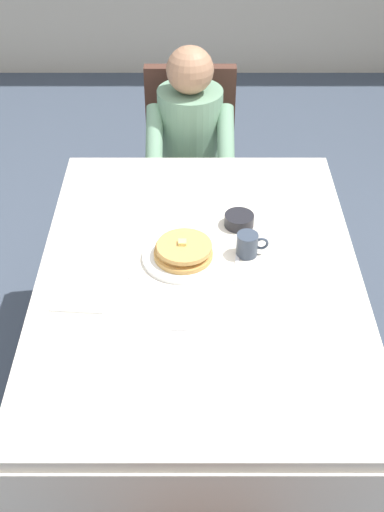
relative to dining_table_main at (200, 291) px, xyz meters
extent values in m
plane|color=#3D4756|center=(0.00, 0.00, -0.65)|extent=(14.00, 14.00, 0.00)
cube|color=silver|center=(0.00, 0.00, 0.07)|extent=(1.10, 1.50, 0.04)
cube|color=silver|center=(0.00, -0.76, -0.04)|extent=(1.10, 0.01, 0.18)
cube|color=silver|center=(0.00, 0.76, -0.04)|extent=(1.10, 0.01, 0.18)
cube|color=silver|center=(-0.56, 0.00, -0.04)|extent=(0.01, 1.50, 0.18)
cube|color=silver|center=(0.56, 0.00, -0.04)|extent=(0.01, 1.50, 0.18)
cylinder|color=brown|center=(-0.47, 0.67, -0.30)|extent=(0.07, 0.07, 0.70)
cylinder|color=brown|center=(0.47, 0.67, -0.30)|extent=(0.07, 0.07, 0.70)
cube|color=#4C2D23|center=(-0.03, 1.07, -0.23)|extent=(0.44, 0.44, 0.05)
cube|color=#4C2D23|center=(-0.03, 1.27, 0.04)|extent=(0.44, 0.06, 0.48)
cylinder|color=#2D2319|center=(0.15, 0.89, -0.45)|extent=(0.04, 0.04, 0.40)
cylinder|color=#2D2319|center=(-0.21, 0.89, -0.45)|extent=(0.04, 0.04, 0.40)
cylinder|color=#2D2319|center=(0.15, 1.25, -0.45)|extent=(0.04, 0.04, 0.40)
cylinder|color=#2D2319|center=(-0.21, 1.25, -0.45)|extent=(0.04, 0.04, 0.40)
cylinder|color=gray|center=(-0.03, 1.05, 0.03)|extent=(0.30, 0.30, 0.46)
sphere|color=#A37556|center=(-0.03, 1.03, 0.36)|extent=(0.21, 0.21, 0.21)
cylinder|color=gray|center=(0.13, 0.91, 0.10)|extent=(0.08, 0.29, 0.23)
cylinder|color=gray|center=(-0.19, 0.91, 0.10)|extent=(0.08, 0.29, 0.23)
cylinder|color=#383D51|center=(0.05, 0.87, -0.43)|extent=(0.10, 0.10, 0.45)
cylinder|color=#383D51|center=(-0.11, 0.87, -0.43)|extent=(0.10, 0.10, 0.45)
cylinder|color=white|center=(-0.06, 0.07, 0.10)|extent=(0.28, 0.28, 0.02)
cylinder|color=tan|center=(-0.05, 0.06, 0.11)|extent=(0.21, 0.21, 0.02)
cylinder|color=tan|center=(-0.06, 0.07, 0.13)|extent=(0.18, 0.18, 0.02)
cylinder|color=tan|center=(-0.05, 0.06, 0.15)|extent=(0.19, 0.19, 0.02)
cube|color=#F4E072|center=(-0.06, 0.07, 0.16)|extent=(0.03, 0.03, 0.01)
cylinder|color=#333D4C|center=(0.17, 0.09, 0.13)|extent=(0.08, 0.08, 0.08)
torus|color=#333D4C|center=(0.22, 0.09, 0.14)|extent=(0.05, 0.01, 0.05)
cylinder|color=black|center=(0.15, 0.26, 0.11)|extent=(0.11, 0.11, 0.04)
cube|color=silver|center=(-0.25, 0.05, 0.09)|extent=(0.02, 0.18, 0.00)
cube|color=silver|center=(0.13, 0.05, 0.09)|extent=(0.03, 0.20, 0.00)
cube|color=silver|center=(-0.02, -0.28, 0.09)|extent=(0.15, 0.02, 0.00)
cube|color=white|center=(-0.39, -0.15, 0.09)|extent=(0.18, 0.13, 0.01)
camera|label=1|loc=(-0.03, -1.72, 1.55)|focal=46.41mm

